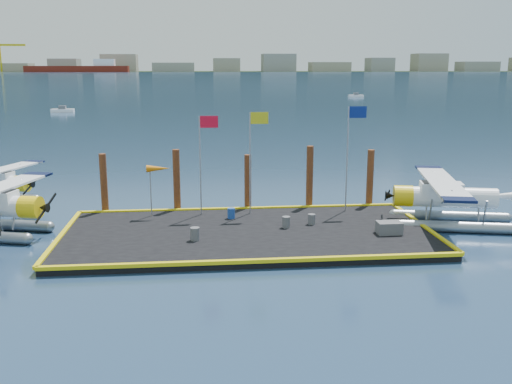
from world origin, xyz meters
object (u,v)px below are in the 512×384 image
drum_2 (286,222)px  drum_4 (312,219)px  seaplane_d (448,200)px  piling_3 (310,179)px  piling_2 (248,184)px  piling_0 (104,186)px  flagpole_blue (351,143)px  drum_3 (195,234)px  windsock (158,170)px  piling_1 (177,183)px  flagpole_yellow (253,147)px  crate (389,228)px  piling_4 (370,180)px  drum_5 (231,213)px  flagpole_red (203,150)px

drum_2 → drum_4: drum_2 is taller
seaplane_d → piling_3: (-7.39, 4.33, 0.55)m
drum_4 → piling_2: (-3.28, 4.43, 1.20)m
piling_0 → piling_2: 9.00m
flagpole_blue → piling_2: flagpole_blue is taller
drum_2 → drum_3: bearing=-159.6°
windsock → piling_1: (1.03, 1.60, -1.13)m
flagpole_yellow → piling_2: (-0.20, 1.60, -2.61)m
flagpole_yellow → piling_1: size_ratio=1.48×
drum_3 → piling_0: bearing=129.4°
crate → piling_4: 6.87m
drum_5 → seaplane_d: bearing=-7.5°
crate → piling_2: piling_2 is taller
drum_3 → piling_2: piling_2 is taller
drum_5 → piling_1: bearing=140.6°
flagpole_blue → piling_4: flagpole_blue is taller
drum_5 → flagpole_red: flagpole_red is taller
drum_3 → flagpole_blue: bearing=28.8°
flagpole_blue → piling_3: size_ratio=1.51×
drum_2 → drum_4: bearing=19.1°
drum_3 → piling_0: 8.97m
drum_5 → windsock: 5.09m
piling_0 → piling_2: size_ratio=1.05×
flagpole_yellow → piling_4: (7.80, 1.60, -2.51)m
piling_4 → drum_3: bearing=-148.9°
flagpole_yellow → piling_0: 9.67m
windsock → piling_4: bearing=6.7°
piling_1 → piling_4: piling_1 is taller
drum_4 → flagpole_red: (-6.07, 2.83, 3.70)m
drum_5 → flagpole_blue: 8.50m
piling_0 → piling_2: piling_0 is taller
drum_3 → piling_3: piling_3 is taller
seaplane_d → piling_1: bearing=87.9°
flagpole_yellow → flagpole_blue: size_ratio=0.95×
seaplane_d → piling_2: bearing=82.3°
piling_0 → piling_3: bearing=0.0°
flagpole_red → piling_4: 11.17m
piling_1 → piling_4: (12.50, 0.00, -0.10)m
flagpole_yellow → piling_4: flagpole_yellow is taller
seaplane_d → piling_0: piling_0 is taller
seaplane_d → windsock: size_ratio=3.31×
flagpole_red → drum_2: bearing=-36.8°
seaplane_d → piling_0: (-20.39, 4.33, 0.40)m
seaplane_d → drum_4: bearing=103.9°
drum_2 → crate: (5.37, -1.72, 0.01)m
piling_0 → piling_3: 13.00m
flagpole_blue → piling_3: bearing=143.9°
piling_2 → piling_0: bearing=180.0°
windsock → piling_0: 4.02m
drum_2 → piling_0: (-10.72, 4.97, 1.28)m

